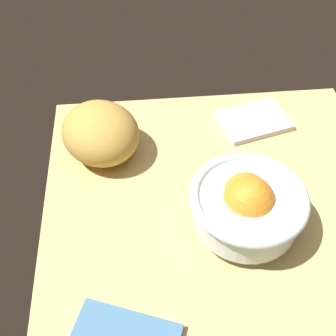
% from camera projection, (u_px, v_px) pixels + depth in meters
% --- Properties ---
extents(ground_plane, '(0.65, 0.65, 0.03)m').
position_uv_depth(ground_plane, '(223.00, 214.00, 0.76)').
color(ground_plane, tan).
extents(fruit_bowl, '(0.19, 0.19, 0.11)m').
position_uv_depth(fruit_bowl, '(247.00, 204.00, 0.69)').
color(fruit_bowl, silver).
rests_on(fruit_bowl, ground).
extents(bread_loaf, '(0.21, 0.21, 0.11)m').
position_uv_depth(bread_loaf, '(101.00, 133.00, 0.81)').
color(bread_loaf, '#B8903F').
rests_on(bread_loaf, ground).
extents(napkin_spare, '(0.16, 0.13, 0.01)m').
position_uv_depth(napkin_spare, '(254.00, 121.00, 0.90)').
color(napkin_spare, silver).
rests_on(napkin_spare, ground).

